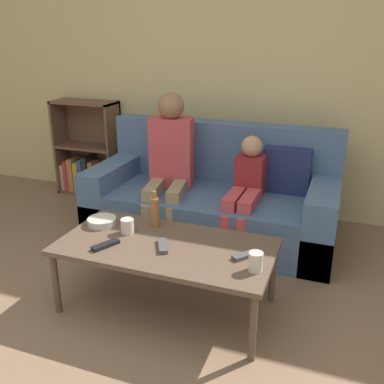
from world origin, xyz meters
The scene contains 13 objects.
wall_back centered at (0.00, 2.62, 1.30)m, with size 12.00×0.06×2.60m.
couch centered at (0.07, 1.96, 0.28)m, with size 1.96×0.87×0.88m.
bookshelf centered at (-1.46, 2.47, 0.37)m, with size 0.65×0.28×0.96m.
coffee_table centered at (0.11, 0.88, 0.39)m, with size 1.26×0.64×0.42m.
person_adult centered at (-0.28, 1.87, 0.65)m, with size 0.41×0.65×1.15m.
person_child centered at (0.36, 1.81, 0.48)m, with size 0.22×0.61×0.85m.
cup_near centered at (0.67, 0.77, 0.48)m, with size 0.08×0.08×0.11m.
cup_far centered at (-0.17, 0.94, 0.47)m, with size 0.08×0.08×0.09m.
tv_remote_0 centered at (0.11, 0.84, 0.44)m, with size 0.12×0.17×0.02m.
tv_remote_1 centered at (0.59, 0.90, 0.44)m, with size 0.14×0.16×0.02m.
tv_remote_2 centered at (-0.20, 0.73, 0.44)m, with size 0.12×0.17×0.02m.
snack_bowl centered at (-0.38, 0.99, 0.45)m, with size 0.18×0.18×0.05m.
bottle centered at (-0.05, 1.09, 0.53)m, with size 0.06×0.06×0.24m.
Camera 1 is at (1.02, -1.16, 1.58)m, focal length 40.00 mm.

